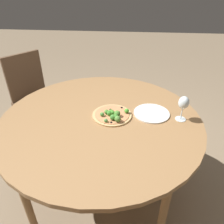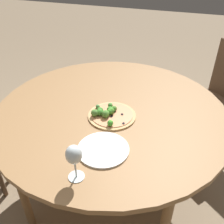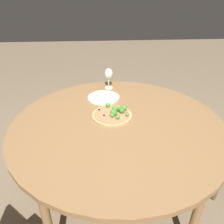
{
  "view_description": "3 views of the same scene",
  "coord_description": "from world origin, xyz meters",
  "px_view_note": "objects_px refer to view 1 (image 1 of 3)",
  "views": [
    {
      "loc": [
        -0.19,
        1.23,
        1.62
      ],
      "look_at": [
        -0.08,
        -0.03,
        0.8
      ],
      "focal_mm": 35.0,
      "sensor_mm": 36.0,
      "label": 1
    },
    {
      "loc": [
        -1.18,
        -0.4,
        1.61
      ],
      "look_at": [
        -0.08,
        -0.03,
        0.8
      ],
      "focal_mm": 40.0,
      "sensor_mm": 36.0,
      "label": 2
    },
    {
      "loc": [
        1.19,
        -0.12,
        1.54
      ],
      "look_at": [
        -0.08,
        -0.03,
        0.8
      ],
      "focal_mm": 35.0,
      "sensor_mm": 36.0,
      "label": 3
    }
  ],
  "objects_px": {
    "pizza": "(113,115)",
    "plate_near": "(152,113)",
    "wine_glass": "(184,103)",
    "chair": "(34,97)"
  },
  "relations": [
    {
      "from": "chair",
      "to": "wine_glass",
      "type": "distance_m",
      "value": 1.54
    },
    {
      "from": "wine_glass",
      "to": "plate_near",
      "type": "distance_m",
      "value": 0.23
    },
    {
      "from": "pizza",
      "to": "plate_near",
      "type": "height_order",
      "value": "pizza"
    },
    {
      "from": "chair",
      "to": "plate_near",
      "type": "xyz_separation_m",
      "value": [
        -1.15,
        0.61,
        0.26
      ]
    },
    {
      "from": "plate_near",
      "to": "pizza",
      "type": "bearing_deg",
      "value": 12.43
    },
    {
      "from": "pizza",
      "to": "wine_glass",
      "type": "height_order",
      "value": "wine_glass"
    },
    {
      "from": "pizza",
      "to": "wine_glass",
      "type": "relative_size",
      "value": 1.56
    },
    {
      "from": "pizza",
      "to": "wine_glass",
      "type": "bearing_deg",
      "value": -178.99
    },
    {
      "from": "pizza",
      "to": "chair",
      "type": "bearing_deg",
      "value": -37.15
    },
    {
      "from": "pizza",
      "to": "plate_near",
      "type": "xyz_separation_m",
      "value": [
        -0.27,
        -0.06,
        -0.01
      ]
    }
  ]
}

